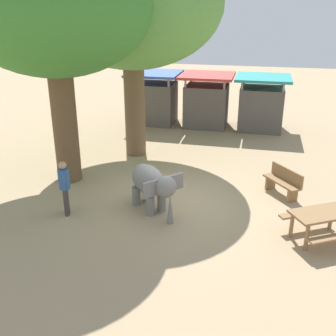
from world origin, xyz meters
name	(u,v)px	position (x,y,z in m)	size (l,w,h in m)	color
ground_plane	(172,202)	(0.00, 0.00, 0.00)	(60.00, 60.00, 0.00)	tan
elephant	(152,184)	(-0.44, -0.62, 0.85)	(1.81, 1.77, 1.33)	slate
person_handler	(64,184)	(-2.76, -1.41, 0.95)	(0.32, 0.48, 1.62)	#3F3833
shade_tree_main	(132,4)	(-2.35, 3.92, 5.62)	(6.56, 6.02, 7.99)	brown
shade_tree_secondary	(53,7)	(-3.80, 0.93, 5.53)	(5.96, 5.47, 7.71)	brown
wooden_bench	(283,181)	(3.29, 1.31, 0.47)	(1.18, 1.35, 0.88)	olive
picnic_table_near	(321,219)	(4.11, -1.19, 0.59)	(2.04, 2.04, 0.78)	olive
market_stall_blue	(155,100)	(-2.79, 8.53, 1.14)	(2.50, 2.50, 2.52)	#59514C
market_stall_red	(206,103)	(-0.19, 8.53, 1.14)	(2.50, 2.50, 2.52)	#59514C
market_stall_teal	(261,106)	(2.41, 8.53, 1.14)	(2.50, 2.50, 2.52)	#59514C
feed_bucket	(147,187)	(-0.94, 0.58, 0.16)	(0.36, 0.36, 0.32)	gray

